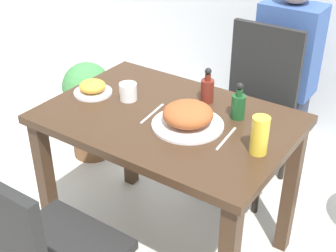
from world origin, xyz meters
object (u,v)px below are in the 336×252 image
(side_plate, at_px, (93,88))
(potted_plant_left, at_px, (89,105))
(drink_cup, at_px, (128,92))
(person_figure, at_px, (286,70))
(juice_glass, at_px, (260,135))
(sauce_bottle, at_px, (207,89))
(food_plate, at_px, (188,116))
(condiment_bottle, at_px, (238,105))
(chair_far, at_px, (253,100))

(side_plate, distance_m, potted_plant_left, 0.75)
(drink_cup, bearing_deg, person_figure, 71.90)
(person_figure, bearing_deg, potted_plant_left, -145.79)
(side_plate, relative_size, drink_cup, 2.23)
(drink_cup, height_order, person_figure, person_figure)
(juice_glass, bearing_deg, sauce_bottle, 145.59)
(side_plate, bearing_deg, food_plate, -0.32)
(side_plate, distance_m, person_figure, 1.20)
(condiment_bottle, relative_size, potted_plant_left, 0.26)
(food_plate, height_order, drink_cup, food_plate)
(chair_far, bearing_deg, potted_plant_left, -160.52)
(juice_glass, bearing_deg, side_plate, 178.69)
(food_plate, xyz_separation_m, drink_cup, (-0.34, 0.05, -0.01))
(food_plate, height_order, side_plate, food_plate)
(food_plate, xyz_separation_m, potted_plant_left, (-0.97, 0.42, -0.43))
(sauce_bottle, distance_m, person_figure, 0.88)
(food_plate, relative_size, condiment_bottle, 1.83)
(sauce_bottle, bearing_deg, food_plate, -78.90)
(chair_far, relative_size, food_plate, 3.11)
(food_plate, distance_m, side_plate, 0.51)
(side_plate, bearing_deg, person_figure, 64.82)
(chair_far, bearing_deg, food_plate, -86.58)
(drink_cup, bearing_deg, condiment_bottle, 14.79)
(side_plate, bearing_deg, sauce_bottle, 26.01)
(drink_cup, distance_m, person_figure, 1.10)
(juice_glass, relative_size, sauce_bottle, 0.93)
(side_plate, xyz_separation_m, drink_cup, (0.17, 0.05, 0.01))
(chair_far, xyz_separation_m, food_plate, (0.04, -0.75, 0.26))
(condiment_bottle, bearing_deg, juice_glass, -46.44)
(drink_cup, relative_size, sauce_bottle, 0.49)
(drink_cup, bearing_deg, juice_glass, -5.60)
(condiment_bottle, xyz_separation_m, potted_plant_left, (-1.10, 0.25, -0.44))
(sauce_bottle, height_order, potted_plant_left, sauce_bottle)
(chair_far, distance_m, side_plate, 0.91)
(food_plate, distance_m, potted_plant_left, 1.14)
(chair_far, bearing_deg, sauce_bottle, -90.02)
(food_plate, bearing_deg, sauce_bottle, 101.10)
(side_plate, distance_m, condiment_bottle, 0.67)
(food_plate, height_order, person_figure, person_figure)
(chair_far, xyz_separation_m, side_plate, (-0.47, -0.75, 0.25))
(chair_far, bearing_deg, side_plate, -121.87)
(person_figure, bearing_deg, food_plate, -89.83)
(side_plate, relative_size, condiment_bottle, 1.10)
(chair_far, distance_m, food_plate, 0.80)
(side_plate, height_order, person_figure, person_figure)
(juice_glass, bearing_deg, condiment_bottle, 133.56)
(food_plate, xyz_separation_m, side_plate, (-0.51, 0.00, -0.02))
(side_plate, height_order, condiment_bottle, condiment_bottle)
(sauce_bottle, xyz_separation_m, person_figure, (0.04, 0.85, -0.21))
(side_plate, bearing_deg, condiment_bottle, 14.84)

